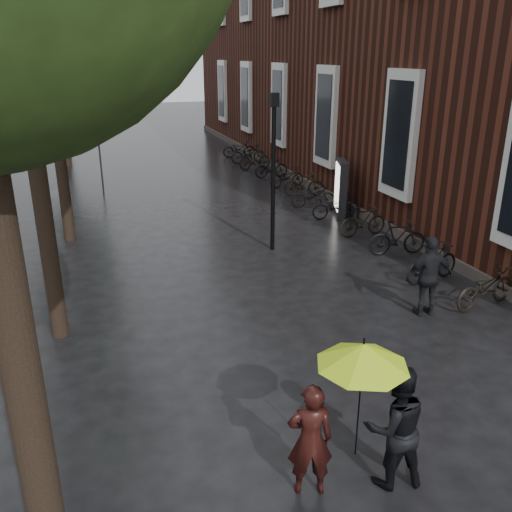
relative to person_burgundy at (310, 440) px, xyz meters
name	(u,v)px	position (x,y,z in m)	size (l,w,h in m)	color
brick_building	(395,34)	(11.53, 17.70, 5.21)	(10.20, 33.20, 12.00)	#38160F
street_trees	(42,13)	(-2.93, 14.15, 5.56)	(4.33, 34.03, 8.91)	black
person_burgundy	(310,440)	(0.00, 0.00, 0.00)	(0.57, 0.37, 1.56)	black
person_black	(395,427)	(1.07, -0.18, 0.06)	(0.82, 0.64, 1.68)	black
lime_umbrella	(363,355)	(0.54, -0.16, 1.18)	(1.11, 1.11, 1.63)	black
pedestrian_walking	(429,276)	(4.31, 3.80, 0.09)	(1.02, 0.42, 1.74)	black
parked_bicycles	(306,188)	(5.66, 13.47, -0.32)	(2.02, 19.93, 0.99)	black
ad_lightbox	(341,188)	(5.97, 11.25, 0.16)	(0.28, 1.24, 1.86)	black
lamp_post	(273,158)	(2.59, 8.62, 1.80)	(0.22, 0.22, 4.25)	black
cycle_sign	(100,140)	(-1.51, 16.99, 1.27)	(0.16, 0.56, 3.10)	#262628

